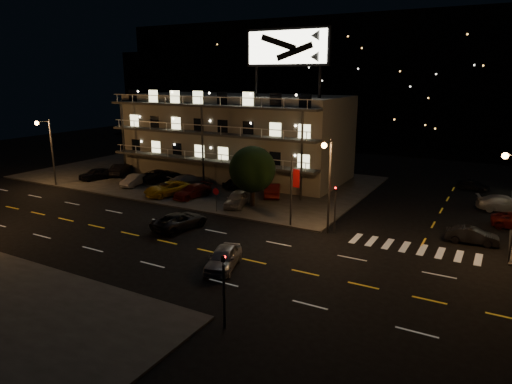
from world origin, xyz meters
The scene contains 26 objects.
ground centered at (0.00, 0.00, 0.00)m, with size 140.00×140.00×0.00m, color black.
curb_nw centered at (-14.00, 20.00, 0.07)m, with size 44.00×24.00×0.15m, color #333230.
motel centered at (-9.94, 23.88, 5.34)m, with size 28.00×13.80×18.10m.
hill_backdrop centered at (-5.94, 68.78, 11.55)m, with size 120.00×25.00×24.00m.
streetlight_nw centered at (-26.00, 7.94, 4.96)m, with size 0.44×1.92×8.00m.
streetlight_nc centered at (8.50, 7.94, 4.96)m, with size 0.44×1.92×8.00m.
signal_nw centered at (9.00, 8.50, 2.57)m, with size 0.20×0.27×4.60m.
signal_sw centered at (9.00, -8.50, 2.57)m, with size 0.20×0.27×4.60m.
banner_north centered at (5.09, 8.40, 3.43)m, with size 0.83×0.16×6.40m.
stop_sign centered at (-3.00, 8.57, 1.71)m, with size 0.91×0.11×2.61m.
tree centered at (-1.01, 12.10, 3.75)m, with size 4.82×4.64×6.07m.
lot_car_0 centered at (-24.18, 12.87, 0.88)m, with size 1.73×4.29×1.46m, color black.
lot_car_1 centered at (-17.49, 12.63, 0.82)m, with size 1.42×4.06×1.34m, color gray.
lot_car_2 centered at (-11.04, 11.13, 0.90)m, with size 2.48×5.38×1.49m, color #BF9212.
lot_car_3 centered at (-8.20, 11.70, 0.83)m, with size 1.92×4.72×1.37m, color #520F0B.
lot_car_4 centered at (-2.25, 11.18, 0.90)m, with size 1.77×4.39×1.49m, color gray.
lot_car_5 centered at (-23.17, 16.34, 0.92)m, with size 1.63×4.68×1.54m, color black.
lot_car_6 centered at (-16.30, 16.04, 0.89)m, with size 2.44×5.30×1.47m, color black.
lot_car_7 centered at (-11.43, 15.47, 0.89)m, with size 2.08×5.12×1.49m, color gray.
lot_car_8 centered at (-5.96, 17.50, 0.79)m, with size 1.52×3.77×1.29m, color black.
lot_car_9 centered at (-0.79, 16.22, 0.91)m, with size 1.60×4.59×1.51m, color #520F0B.
side_car_0 centered at (19.36, 11.61, 0.65)m, with size 1.38×3.94×1.30m, color black.
side_car_2 centered at (21.41, 22.91, 0.75)m, with size 2.11×5.19×1.51m, color gray.
side_car_3 centered at (18.01, 30.55, 0.61)m, with size 1.45×3.60×1.23m, color black.
road_car_east centered at (4.73, -2.02, 0.75)m, with size 1.78×4.43×1.51m, color gray.
road_car_west centered at (-3.13, 3.14, 0.72)m, with size 2.40×5.21×1.45m, color black.
Camera 1 is at (20.96, -26.57, 13.03)m, focal length 32.00 mm.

